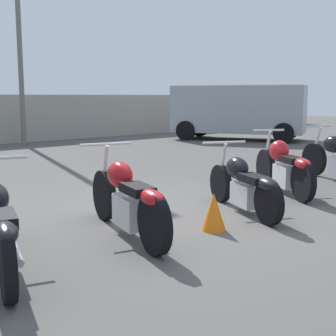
% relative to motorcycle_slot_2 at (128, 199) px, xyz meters
% --- Properties ---
extents(ground_plane, '(60.00, 60.00, 0.00)m').
position_rel_motorcycle_slot_2_xyz_m(ground_plane, '(0.93, 0.52, -0.43)').
color(ground_plane, '#514F4C').
extents(motorcycle_slot_2, '(0.85, 2.11, 1.01)m').
position_rel_motorcycle_slot_2_xyz_m(motorcycle_slot_2, '(0.00, 0.00, 0.00)').
color(motorcycle_slot_2, black).
rests_on(motorcycle_slot_2, ground_plane).
extents(motorcycle_slot_3, '(0.98, 1.82, 0.93)m').
position_rel_motorcycle_slot_2_xyz_m(motorcycle_slot_3, '(1.82, -0.22, -0.04)').
color(motorcycle_slot_3, black).
rests_on(motorcycle_slot_3, ground_plane).
extents(motorcycle_slot_4, '(1.14, 1.82, 1.01)m').
position_rel_motorcycle_slot_2_xyz_m(motorcycle_slot_4, '(3.35, 0.18, 0.01)').
color(motorcycle_slot_4, black).
rests_on(motorcycle_slot_4, ground_plane).
extents(parked_van, '(3.83, 5.00, 1.95)m').
position_rel_motorcycle_slot_2_xyz_m(parked_van, '(10.26, 6.82, 0.67)').
color(parked_van, '#999EA8').
rests_on(parked_van, ground_plane).
extents(traffic_cone_near, '(0.29, 0.29, 0.45)m').
position_rel_motorcycle_slot_2_xyz_m(traffic_cone_near, '(0.89, -0.50, -0.20)').
color(traffic_cone_near, orange).
rests_on(traffic_cone_near, ground_plane).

